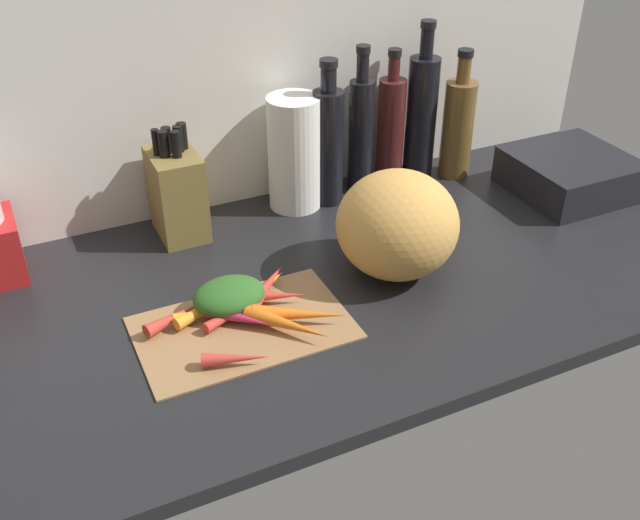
# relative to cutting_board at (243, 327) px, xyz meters

# --- Properties ---
(ground_plane) EXTENTS (1.70, 0.80, 0.03)m
(ground_plane) POSITION_rel_cutting_board_xyz_m (0.26, 0.09, -0.02)
(ground_plane) COLOR black
(wall_back) EXTENTS (1.70, 0.03, 0.60)m
(wall_back) POSITION_rel_cutting_board_xyz_m (0.26, 0.47, 0.30)
(wall_back) COLOR silver
(wall_back) RESTS_ON ground_plane
(cutting_board) EXTENTS (0.38, 0.24, 0.01)m
(cutting_board) POSITION_rel_cutting_board_xyz_m (0.00, 0.00, 0.00)
(cutting_board) COLOR #997047
(cutting_board) RESTS_ON ground_plane
(carrot_0) EXTENTS (0.17, 0.11, 0.03)m
(carrot_0) POSITION_rel_cutting_board_xyz_m (0.10, -0.03, 0.02)
(carrot_0) COLOR orange
(carrot_0) RESTS_ON cutting_board
(carrot_1) EXTENTS (0.13, 0.15, 0.03)m
(carrot_1) POSITION_rel_cutting_board_xyz_m (0.06, -0.05, 0.02)
(carrot_1) COLOR orange
(carrot_1) RESTS_ON cutting_board
(carrot_2) EXTENTS (0.13, 0.08, 0.03)m
(carrot_2) POSITION_rel_cutting_board_xyz_m (0.07, 0.04, 0.02)
(carrot_2) COLOR red
(carrot_2) RESTS_ON cutting_board
(carrot_3) EXTENTS (0.15, 0.11, 0.03)m
(carrot_3) POSITION_rel_cutting_board_xyz_m (0.06, 0.06, 0.02)
(carrot_3) COLOR orange
(carrot_3) RESTS_ON cutting_board
(carrot_4) EXTENTS (0.11, 0.11, 0.03)m
(carrot_4) POSITION_rel_cutting_board_xyz_m (-0.00, 0.00, 0.02)
(carrot_4) COLOR #B2264C
(carrot_4) RESTS_ON cutting_board
(carrot_5) EXTENTS (0.15, 0.08, 0.02)m
(carrot_5) POSITION_rel_cutting_board_xyz_m (0.01, 0.03, 0.01)
(carrot_5) COLOR red
(carrot_5) RESTS_ON cutting_board
(carrot_6) EXTENTS (0.11, 0.06, 0.02)m
(carrot_6) POSITION_rel_cutting_board_xyz_m (-0.05, -0.09, 0.02)
(carrot_6) COLOR red
(carrot_6) RESTS_ON cutting_board
(carrot_7) EXTENTS (0.11, 0.03, 0.02)m
(carrot_7) POSITION_rel_cutting_board_xyz_m (-0.06, 0.05, 0.01)
(carrot_7) COLOR orange
(carrot_7) RESTS_ON cutting_board
(carrot_8) EXTENTS (0.13, 0.13, 0.03)m
(carrot_8) POSITION_rel_cutting_board_xyz_m (0.07, 0.07, 0.02)
(carrot_8) COLOR red
(carrot_8) RESTS_ON cutting_board
(carrot_9) EXTENTS (0.16, 0.08, 0.02)m
(carrot_9) POSITION_rel_cutting_board_xyz_m (-0.03, 0.07, 0.02)
(carrot_9) COLOR orange
(carrot_9) RESTS_ON cutting_board
(carrot_10) EXTENTS (0.12, 0.06, 0.03)m
(carrot_10) POSITION_rel_cutting_board_xyz_m (-0.11, 0.06, 0.02)
(carrot_10) COLOR red
(carrot_10) RESTS_ON cutting_board
(carrot_11) EXTENTS (0.10, 0.10, 0.03)m
(carrot_11) POSITION_rel_cutting_board_xyz_m (-0.01, 0.02, 0.02)
(carrot_11) COLOR orange
(carrot_11) RESTS_ON cutting_board
(carrot_greens_pile) EXTENTS (0.13, 0.10, 0.06)m
(carrot_greens_pile) POSITION_rel_cutting_board_xyz_m (-0.00, 0.06, 0.03)
(carrot_greens_pile) COLOR #2D6023
(carrot_greens_pile) RESTS_ON cutting_board
(winter_squash) EXTENTS (0.24, 0.24, 0.21)m
(winter_squash) POSITION_rel_cutting_board_xyz_m (0.34, 0.05, 0.10)
(winter_squash) COLOR gold
(winter_squash) RESTS_ON ground_plane
(knife_block) EXTENTS (0.10, 0.14, 0.24)m
(knife_block) POSITION_rel_cutting_board_xyz_m (-0.00, 0.37, 0.10)
(knife_block) COLOR olive
(knife_block) RESTS_ON ground_plane
(paper_towel_roll) EXTENTS (0.12, 0.12, 0.26)m
(paper_towel_roll) POSITION_rel_cutting_board_xyz_m (0.27, 0.38, 0.13)
(paper_towel_roll) COLOR white
(paper_towel_roll) RESTS_ON ground_plane
(bottle_0) EXTENTS (0.07, 0.07, 0.33)m
(bottle_0) POSITION_rel_cutting_board_xyz_m (0.35, 0.37, 0.14)
(bottle_0) COLOR black
(bottle_0) RESTS_ON ground_plane
(bottle_1) EXTENTS (0.06, 0.06, 0.35)m
(bottle_1) POSITION_rel_cutting_board_xyz_m (0.44, 0.39, 0.14)
(bottle_1) COLOR black
(bottle_1) RESTS_ON ground_plane
(bottle_2) EXTENTS (0.06, 0.06, 0.32)m
(bottle_2) POSITION_rel_cutting_board_xyz_m (0.53, 0.40, 0.13)
(bottle_2) COLOR #471919
(bottle_2) RESTS_ON ground_plane
(bottle_3) EXTENTS (0.07, 0.07, 0.38)m
(bottle_3) POSITION_rel_cutting_board_xyz_m (0.61, 0.40, 0.15)
(bottle_3) COLOR black
(bottle_3) RESTS_ON ground_plane
(bottle_4) EXTENTS (0.08, 0.08, 0.31)m
(bottle_4) POSITION_rel_cutting_board_xyz_m (0.69, 0.36, 0.12)
(bottle_4) COLOR brown
(bottle_4) RESTS_ON ground_plane
(dish_rack) EXTENTS (0.26, 0.25, 0.09)m
(dish_rack) POSITION_rel_cutting_board_xyz_m (0.88, 0.17, 0.04)
(dish_rack) COLOR black
(dish_rack) RESTS_ON ground_plane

